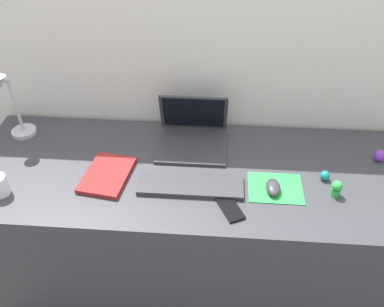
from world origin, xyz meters
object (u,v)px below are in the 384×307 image
Objects in this scene: cell_phone at (230,208)px; desk_lamp at (13,108)px; mouse at (273,187)px; toy_figurine_purple at (380,156)px; toy_figurine_teal at (325,176)px; notebook_pad at (107,175)px; toy_figurine_green at (337,188)px; laptop at (192,133)px; keyboard at (191,185)px.

desk_lamp reaches higher than cell_phone.
mouse is 0.51m from toy_figurine_purple.
cell_phone is (-0.16, -0.11, -0.02)m from mouse.
mouse is 2.33× the size of toy_figurine_teal.
mouse is 0.66m from notebook_pad.
toy_figurine_green is (1.35, -0.28, -0.12)m from desk_lamp.
toy_figurine_green reaches higher than toy_figurine_purple.
toy_figurine_teal is (-0.25, -0.14, -0.00)m from toy_figurine_purple.
notebook_pad is at bearing -142.28° from laptop.
mouse is 0.24m from toy_figurine_green.
cell_phone is 0.71m from toy_figurine_purple.
notebook_pad is (0.45, -0.24, -0.14)m from desk_lamp.
mouse is at bearing -13.79° from desk_lamp.
laptop is at bearing 153.03° from toy_figurine_green.
mouse is (0.33, -0.29, -0.03)m from laptop.
toy_figurine_purple is at bearing 25.51° from mouse.
toy_figurine_green is at bearing -11.29° from cell_phone.
laptop reaches higher than toy_figurine_teal.
notebook_pad is (-0.33, -0.25, -0.04)m from laptop.
toy_figurine_green is 0.09m from toy_figurine_teal.
mouse reaches higher than keyboard.
desk_lamp is 1.58m from toy_figurine_purple.
toy_figurine_teal is at bearing 106.27° from toy_figurine_green.
laptop reaches higher than toy_figurine_purple.
toy_figurine_green is (0.40, 0.11, 0.03)m from cell_phone.
mouse is (0.32, -0.00, 0.01)m from keyboard.
laptop reaches higher than mouse.
cell_phone is at bearing -66.84° from laptop.
toy_figurine_purple reaches higher than notebook_pad.
toy_figurine_purple reaches higher than mouse.
toy_figurine_teal reaches higher than mouse.
notebook_pad is at bearing 177.57° from toy_figurine_green.
toy_figurine_purple reaches higher than keyboard.
mouse is 1.15m from desk_lamp.
desk_lamp reaches higher than keyboard.
toy_figurine_green reaches higher than keyboard.
toy_figurine_teal is (-0.03, 0.09, -0.02)m from toy_figurine_green.
mouse is 0.20m from cell_phone.
cell_phone is (0.17, -0.40, -0.05)m from laptop.
laptop is 0.41m from notebook_pad.
desk_lamp is 1.36× the size of notebook_pad.
toy_figurine_purple is at bearing 17.64° from notebook_pad.
toy_figurine_green is (0.57, -0.29, -0.02)m from laptop.
notebook_pad reaches higher than cell_phone.
mouse is at bearing -0.11° from keyboard.
keyboard is 0.85m from desk_lamp.
laptop is at bearing 139.29° from mouse.
keyboard is 3.20× the size of cell_phone.
keyboard is 9.97× the size of toy_figurine_teal.
toy_figurine_green is at bearing -0.36° from keyboard.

